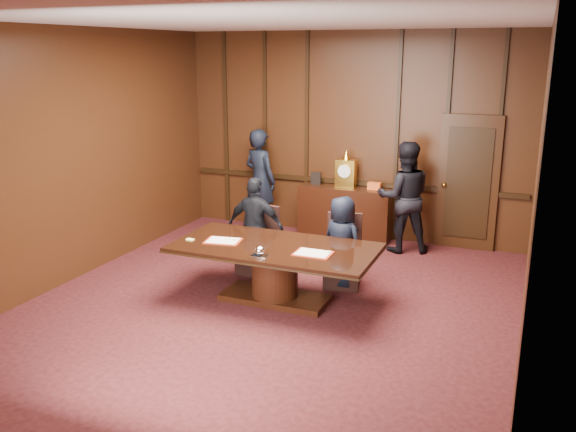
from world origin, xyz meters
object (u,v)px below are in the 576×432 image
(sideboard, at_px, (345,211))
(signatory_right, at_px, (342,242))
(signatory_left, at_px, (256,227))
(witness_left, at_px, (260,181))
(conference_table, at_px, (275,264))
(witness_right, at_px, (404,197))

(sideboard, bearing_deg, signatory_right, -73.92)
(signatory_left, height_order, witness_left, witness_left)
(conference_table, distance_m, signatory_left, 1.05)
(signatory_right, bearing_deg, sideboard, -54.16)
(witness_left, bearing_deg, sideboard, -154.07)
(witness_right, bearing_deg, witness_left, -24.55)
(signatory_left, xyz_separation_m, signatory_right, (1.30, 0.00, -0.08))
(conference_table, bearing_deg, signatory_left, 129.09)
(signatory_right, height_order, witness_right, witness_right)
(sideboard, relative_size, signatory_right, 1.24)
(signatory_left, distance_m, signatory_right, 1.30)
(witness_left, relative_size, witness_right, 1.03)
(sideboard, height_order, conference_table, sideboard)
(conference_table, height_order, signatory_left, signatory_left)
(conference_table, xyz_separation_m, witness_left, (-1.53, 2.86, 0.41))
(sideboard, relative_size, witness_right, 0.89)
(signatory_left, relative_size, witness_left, 0.78)
(sideboard, relative_size, conference_table, 0.61)
(witness_left, bearing_deg, witness_right, -163.68)
(sideboard, distance_m, signatory_left, 2.33)
(witness_right, bearing_deg, signatory_right, 56.01)
(sideboard, distance_m, conference_table, 3.02)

